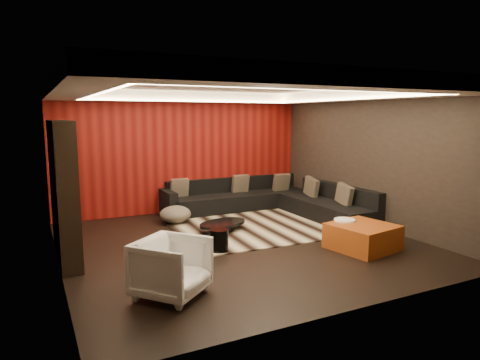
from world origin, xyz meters
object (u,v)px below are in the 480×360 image
white_side_table (344,232)px  sectional_sofa (270,202)px  drum_stool (219,240)px  coffee_table (223,226)px  orange_ottoman (362,237)px  armchair (172,268)px

white_side_table → sectional_sofa: (0.11, 2.77, 0.03)m
white_side_table → sectional_sofa: 2.77m
drum_stool → sectional_sofa: bearing=43.5°
coffee_table → sectional_sofa: bearing=31.2°
coffee_table → drum_stool: (-0.57, -1.13, 0.10)m
orange_ottoman → armchair: bearing=-173.3°
sectional_sofa → orange_ottoman: bearing=-90.1°
armchair → sectional_sofa: sectional_sofa is taller
white_side_table → armchair: bearing=-167.5°
drum_stool → sectional_sofa: size_ratio=0.10×
coffee_table → armchair: size_ratio=1.29×
drum_stool → armchair: armchair is taller
coffee_table → white_side_table: 2.36m
orange_ottoman → drum_stool: bearing=157.1°
sectional_sofa → white_side_table: bearing=-92.3°
sectional_sofa → drum_stool: bearing=-136.5°
coffee_table → white_side_table: (1.59, -1.74, 0.12)m
orange_ottoman → armchair: size_ratio=1.18×
drum_stool → armchair: size_ratio=0.45×
armchair → sectional_sofa: (3.52, 3.52, -0.11)m
armchair → white_side_table: bearing=-27.5°
coffee_table → white_side_table: size_ratio=2.28×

